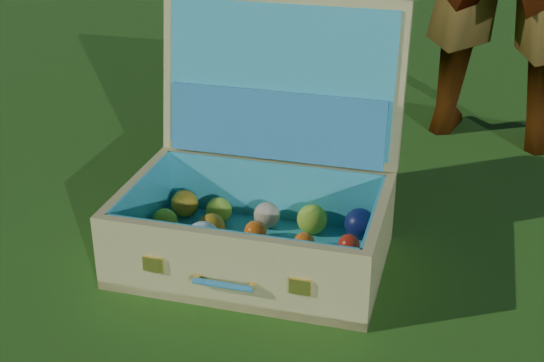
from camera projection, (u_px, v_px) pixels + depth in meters
The scene contains 3 objects.
ground at pixel (302, 237), 1.86m from camera, with size 60.00×60.00×0.00m, color #215114.
stray_ball at pixel (139, 209), 1.92m from camera, with size 0.06×0.06×0.06m, color teal.
suitcase at pixel (261, 186), 1.75m from camera, with size 0.71×0.65×0.57m.
Camera 1 is at (0.82, -1.40, 0.93)m, focal length 50.00 mm.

